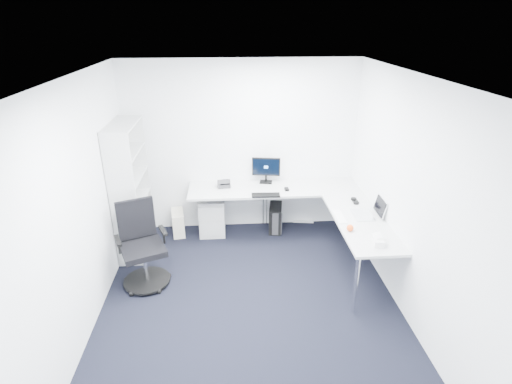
{
  "coord_description": "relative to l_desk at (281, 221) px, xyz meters",
  "views": [
    {
      "loc": [
        -0.22,
        -3.9,
        3.24
      ],
      "look_at": [
        0.15,
        1.05,
        1.05
      ],
      "focal_mm": 28.0,
      "sensor_mm": 36.0,
      "label": 1
    }
  ],
  "objects": [
    {
      "name": "black_pc_tower",
      "position": [
        -0.02,
        0.47,
        -0.19
      ],
      "size": [
        0.26,
        0.46,
        0.43
      ],
      "primitive_type": "cube",
      "rotation": [
        0.0,
        0.0,
        -0.16
      ],
      "color": "black",
      "rests_on": "ground"
    },
    {
      "name": "wall_left",
      "position": [
        -2.35,
        -1.4,
        0.95
      ],
      "size": [
        0.02,
        4.2,
        2.7
      ],
      "primitive_type": "cube",
      "color": "white",
      "rests_on": "ground"
    },
    {
      "name": "tissue_box",
      "position": [
        0.94,
        -1.4,
        0.44
      ],
      "size": [
        0.14,
        0.23,
        0.08
      ],
      "primitive_type": "cube",
      "rotation": [
        0.0,
        0.0,
        -0.13
      ],
      "color": "white",
      "rests_on": "l_desk"
    },
    {
      "name": "wall_front",
      "position": [
        -0.55,
        -3.5,
        0.95
      ],
      "size": [
        3.6,
        0.02,
        2.7
      ],
      "primitive_type": "cube",
      "color": "white",
      "rests_on": "ground"
    },
    {
      "name": "monitor",
      "position": [
        -0.17,
        0.56,
        0.62
      ],
      "size": [
        0.46,
        0.21,
        0.42
      ],
      "primitive_type": null,
      "rotation": [
        0.0,
        0.0,
        -0.16
      ],
      "color": "black",
      "rests_on": "l_desk"
    },
    {
      "name": "l_desk",
      "position": [
        0.0,
        0.0,
        0.0
      ],
      "size": [
        2.77,
        1.55,
        0.81
      ],
      "primitive_type": null,
      "color": "#B9BBBB",
      "rests_on": "ground"
    },
    {
      "name": "power_strip",
      "position": [
        0.49,
        0.69,
        -0.38
      ],
      "size": [
        0.35,
        0.11,
        0.04
      ],
      "primitive_type": "cube",
      "rotation": [
        0.0,
        0.0,
        -0.14
      ],
      "color": "white",
      "rests_on": "ground"
    },
    {
      "name": "orange_fruit",
      "position": [
        0.71,
        -1.08,
        0.45
      ],
      "size": [
        0.09,
        0.09,
        0.09
      ],
      "primitive_type": "sphere",
      "color": "#FB5516",
      "rests_on": "l_desk"
    },
    {
      "name": "wall_back",
      "position": [
        -0.55,
        0.7,
        0.95
      ],
      "size": [
        3.6,
        0.02,
        2.7
      ],
      "primitive_type": "cube",
      "color": "white",
      "rests_on": "ground"
    },
    {
      "name": "white_keyboard",
      "position": [
        0.68,
        -0.7,
        0.41
      ],
      "size": [
        0.11,
        0.38,
        0.01
      ],
      "primitive_type": "cube",
      "rotation": [
        0.0,
        0.0,
        -0.01
      ],
      "color": "white",
      "rests_on": "l_desk"
    },
    {
      "name": "wall_right",
      "position": [
        1.25,
        -1.4,
        0.95
      ],
      "size": [
        0.02,
        4.2,
        2.7
      ],
      "primitive_type": "cube",
      "color": "white",
      "rests_on": "ground"
    },
    {
      "name": "headphones",
      "position": [
        1.03,
        -0.25,
        0.43
      ],
      "size": [
        0.12,
        0.19,
        0.05
      ],
      "primitive_type": null,
      "rotation": [
        0.0,
        0.0,
        -0.01
      ],
      "color": "black",
      "rests_on": "l_desk"
    },
    {
      "name": "drawer_pedestal",
      "position": [
        -1.05,
        0.48,
        -0.1
      ],
      "size": [
        0.4,
        0.5,
        0.62
      ],
      "primitive_type": "cube",
      "color": "#B9BBBB",
      "rests_on": "ground"
    },
    {
      "name": "mouse",
      "position": [
        0.11,
        0.23,
        0.42
      ],
      "size": [
        0.06,
        0.1,
        0.03
      ],
      "primitive_type": "cube",
      "rotation": [
        0.0,
        0.0,
        0.05
      ],
      "color": "black",
      "rests_on": "l_desk"
    },
    {
      "name": "desk_phone",
      "position": [
        -0.84,
        0.45,
        0.47
      ],
      "size": [
        0.21,
        0.21,
        0.13
      ],
      "primitive_type": null,
      "rotation": [
        0.0,
        0.0,
        0.1
      ],
      "color": "#2F2F31",
      "rests_on": "l_desk"
    },
    {
      "name": "laptop",
      "position": [
        1.0,
        -0.69,
        0.53
      ],
      "size": [
        0.38,
        0.37,
        0.26
      ],
      "primitive_type": null,
      "rotation": [
        0.0,
        0.0,
        -0.03
      ],
      "color": "silver",
      "rests_on": "l_desk"
    },
    {
      "name": "ceiling",
      "position": [
        -0.55,
        -1.4,
        2.3
      ],
      "size": [
        4.2,
        4.2,
        0.0
      ],
      "primitive_type": "plane",
      "color": "white"
    },
    {
      "name": "task_chair",
      "position": [
        -1.88,
        -0.86,
        0.16
      ],
      "size": [
        0.82,
        0.82,
        1.12
      ],
      "primitive_type": null,
      "rotation": [
        0.0,
        0.0,
        0.39
      ],
      "color": "black",
      "rests_on": "ground"
    },
    {
      "name": "black_keyboard",
      "position": [
        -0.23,
        0.05,
        0.41
      ],
      "size": [
        0.42,
        0.17,
        0.02
      ],
      "primitive_type": "cube",
      "rotation": [
        0.0,
        0.0,
        -0.04
      ],
      "color": "black",
      "rests_on": "l_desk"
    },
    {
      "name": "bookshelf",
      "position": [
        -2.17,
        0.05,
        0.56
      ],
      "size": [
        0.38,
        0.97,
        1.94
      ],
      "primitive_type": null,
      "color": "silver",
      "rests_on": "ground"
    },
    {
      "name": "beige_pc_tower",
      "position": [
        -1.6,
        0.46,
        -0.21
      ],
      "size": [
        0.24,
        0.43,
        0.38
      ],
      "primitive_type": "cube",
      "rotation": [
        0.0,
        0.0,
        0.15
      ],
      "color": "beige",
      "rests_on": "ground"
    },
    {
      "name": "ground",
      "position": [
        -0.55,
        -1.4,
        -0.4
      ],
      "size": [
        4.2,
        4.2,
        0.0
      ],
      "primitive_type": "plane",
      "color": "black"
    }
  ]
}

